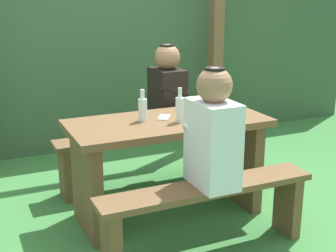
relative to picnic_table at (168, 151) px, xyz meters
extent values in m
plane|color=#3A783A|center=(0.00, 0.00, -0.49)|extent=(12.00, 12.00, 0.00)
cube|color=#375637|center=(0.00, 2.18, 0.39)|extent=(6.40, 0.95, 1.77)
cube|color=brown|center=(1.21, 1.45, 0.60)|extent=(0.12, 0.12, 2.19)
cube|color=brown|center=(0.00, 0.00, 0.21)|extent=(1.40, 0.64, 0.05)
cube|color=brown|center=(-0.60, 0.00, -0.16)|extent=(0.08, 0.54, 0.67)
cube|color=brown|center=(0.60, 0.00, -0.16)|extent=(0.08, 0.54, 0.67)
cube|color=brown|center=(0.00, -0.58, -0.05)|extent=(1.40, 0.24, 0.04)
cube|color=brown|center=(-0.62, -0.58, -0.28)|extent=(0.07, 0.22, 0.42)
cube|color=brown|center=(0.62, -0.58, -0.28)|extent=(0.07, 0.22, 0.42)
cube|color=brown|center=(0.00, 0.58, -0.05)|extent=(1.40, 0.24, 0.04)
cube|color=brown|center=(-0.62, 0.58, -0.28)|extent=(0.07, 0.22, 0.42)
cube|color=brown|center=(0.62, 0.58, -0.28)|extent=(0.07, 0.22, 0.42)
cube|color=silver|center=(0.03, -0.58, 0.23)|extent=(0.22, 0.34, 0.52)
sphere|color=#936B4C|center=(0.03, -0.58, 0.58)|extent=(0.21, 0.21, 0.21)
cylinder|color=black|center=(0.03, -0.58, 0.67)|extent=(0.12, 0.12, 0.02)
cylinder|color=silver|center=(0.03, -0.44, 0.33)|extent=(0.25, 0.07, 0.15)
cube|color=black|center=(0.26, 0.58, 0.23)|extent=(0.22, 0.34, 0.52)
sphere|color=#936B4C|center=(0.26, 0.58, 0.58)|extent=(0.21, 0.21, 0.21)
cylinder|color=black|center=(0.26, 0.58, 0.67)|extent=(0.12, 0.12, 0.02)
cylinder|color=black|center=(0.26, 0.44, 0.33)|extent=(0.25, 0.07, 0.15)
cylinder|color=silver|center=(0.28, -0.13, 0.28)|extent=(0.07, 0.07, 0.10)
cylinder|color=silver|center=(-0.17, 0.05, 0.31)|extent=(0.06, 0.06, 0.16)
cylinder|color=silver|center=(-0.17, 0.05, 0.42)|extent=(0.03, 0.03, 0.07)
cylinder|color=silver|center=(0.05, -0.08, 0.32)|extent=(0.06, 0.06, 0.17)
cylinder|color=silver|center=(0.05, -0.08, 0.44)|extent=(0.03, 0.03, 0.07)
cube|color=silver|center=(-0.01, 0.05, 0.24)|extent=(0.13, 0.16, 0.01)
camera|label=1|loc=(-1.31, -2.89, 1.11)|focal=50.25mm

